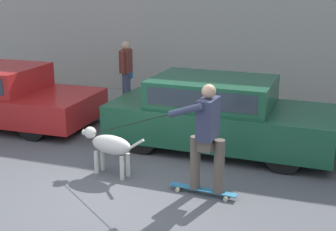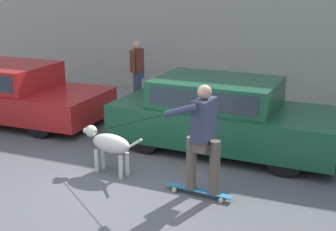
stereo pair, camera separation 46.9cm
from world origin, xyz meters
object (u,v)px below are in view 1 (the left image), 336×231
at_px(skateboarder, 207,134).
at_px(pedestrian_with_bag, 126,69).
at_px(parked_car_1, 218,115).
at_px(dog, 109,145).

distance_m(skateboarder, pedestrian_with_bag, 5.32).
height_order(parked_car_1, skateboarder, skateboarder).
distance_m(parked_car_1, dog, 2.25).
bearing_deg(skateboarder, parked_car_1, -76.51).
xyz_separation_m(parked_car_1, pedestrian_with_bag, (-2.88, 2.25, 0.28)).
bearing_deg(pedestrian_with_bag, skateboarder, -60.24).
bearing_deg(parked_car_1, dog, -125.87).
distance_m(dog, pedestrian_with_bag, 4.33).
relative_size(parked_car_1, pedestrian_with_bag, 2.74).
xyz_separation_m(parked_car_1, dog, (-1.36, -1.79, -0.15)).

